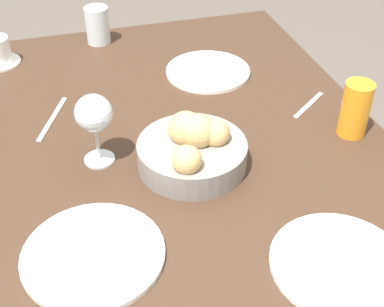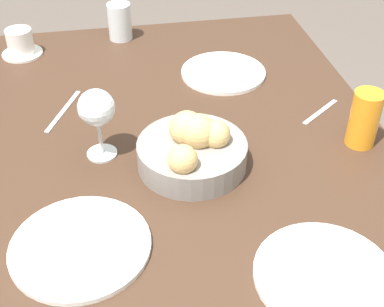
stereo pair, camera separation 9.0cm
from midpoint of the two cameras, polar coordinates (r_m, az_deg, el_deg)
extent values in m
cube|color=#3D281C|center=(1.13, 0.08, -1.45)|extent=(1.37, 0.98, 0.03)
cube|color=#3D281C|center=(1.95, 9.59, 2.95)|extent=(0.06, 0.06, 0.72)
cube|color=#3D281C|center=(1.87, -16.95, 0.13)|extent=(0.06, 0.06, 0.72)
cylinder|color=gray|center=(1.09, 2.36, -0.18)|extent=(0.22, 0.22, 0.05)
sphere|color=tan|center=(1.08, 1.81, 2.73)|extent=(0.07, 0.07, 0.07)
sphere|color=tan|center=(1.07, 3.04, 2.28)|extent=(0.07, 0.07, 0.07)
sphere|color=tan|center=(1.00, 1.56, -0.72)|extent=(0.06, 0.06, 0.06)
sphere|color=tan|center=(1.07, 4.94, 1.98)|extent=(0.06, 0.06, 0.06)
cylinder|color=white|center=(0.93, 16.77, -12.48)|extent=(0.23, 0.23, 0.01)
cylinder|color=white|center=(1.43, 5.18, 8.56)|extent=(0.22, 0.22, 0.01)
cylinder|color=white|center=(0.95, -9.13, -9.83)|extent=(0.25, 0.25, 0.01)
cylinder|color=orange|center=(1.20, 19.97, 3.45)|extent=(0.06, 0.06, 0.13)
cylinder|color=silver|center=(1.60, -6.09, 13.79)|extent=(0.07, 0.07, 0.10)
cylinder|color=silver|center=(1.14, -7.35, -0.06)|extent=(0.06, 0.06, 0.00)
cylinder|color=silver|center=(1.12, -7.51, 1.56)|extent=(0.01, 0.01, 0.07)
sphere|color=silver|center=(1.08, -7.83, 4.82)|extent=(0.08, 0.08, 0.08)
cylinder|color=white|center=(1.58, -16.07, 10.18)|extent=(0.11, 0.11, 0.01)
cylinder|color=white|center=(1.56, -16.30, 11.38)|extent=(0.07, 0.07, 0.07)
cube|color=#B7B7BC|center=(1.30, -11.64, 4.42)|extent=(0.17, 0.08, 0.00)
cube|color=#B7B7BC|center=(1.31, 15.46, 4.25)|extent=(0.09, 0.12, 0.00)
camera|label=1|loc=(0.04, -87.63, 1.82)|focal=50.00mm
camera|label=2|loc=(0.04, 92.37, -1.82)|focal=50.00mm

